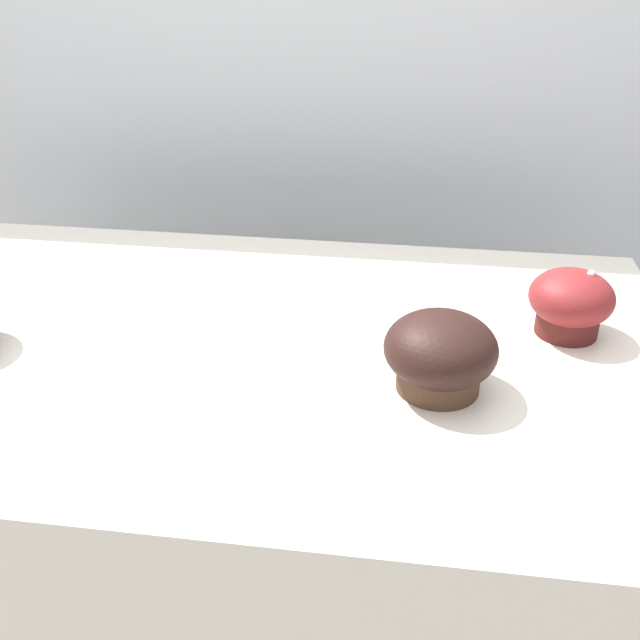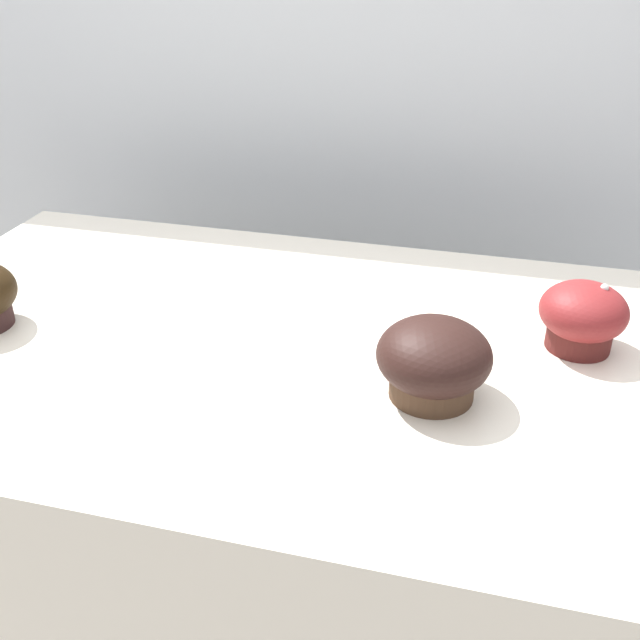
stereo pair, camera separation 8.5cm
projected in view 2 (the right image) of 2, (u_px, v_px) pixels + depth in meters
The scene contains 4 objects.
wall_back at pixel (361, 209), 1.43m from camera, with size 3.20×0.10×1.80m, color silver.
display_counter at pixel (272, 610), 1.13m from camera, with size 1.00×0.64×0.95m, color silver.
muffin_front_center at pixel (583, 316), 0.86m from camera, with size 0.10×0.10×0.08m.
muffin_back_right at pixel (434, 361), 0.78m from camera, with size 0.12×0.12×0.09m.
Camera 2 is at (0.27, -0.73, 1.40)m, focal length 42.00 mm.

